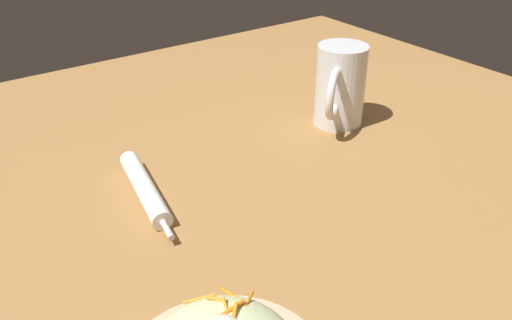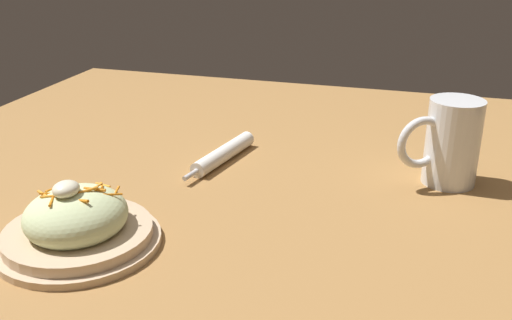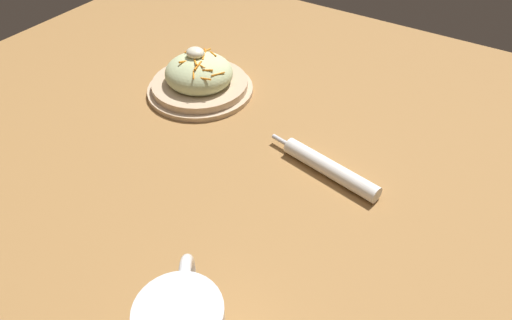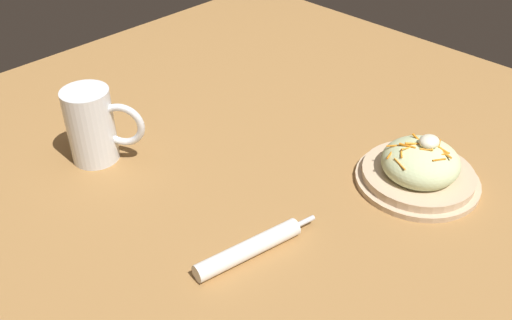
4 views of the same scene
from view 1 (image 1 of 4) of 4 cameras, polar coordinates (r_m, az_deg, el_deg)
The scene contains 3 objects.
ground_plane at distance 0.72m, azimuth 2.37°, elevation -6.26°, with size 1.43×1.43×0.00m, color #9E703D.
beer_mug at distance 0.95m, azimuth 8.65°, elevation 7.21°, with size 0.11×0.13×0.14m.
napkin_roll at distance 0.77m, azimuth -11.43°, elevation -2.89°, with size 0.21×0.06×0.03m.
Camera 1 is at (0.45, -0.37, 0.42)m, focal length 38.67 mm.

